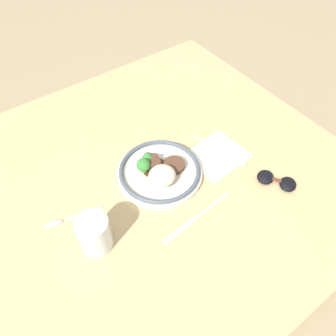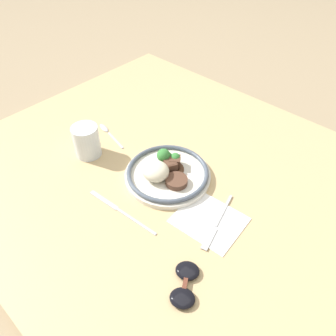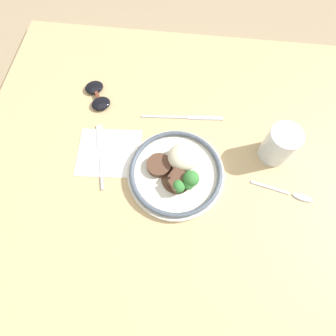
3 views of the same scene
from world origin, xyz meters
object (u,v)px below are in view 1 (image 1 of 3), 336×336
at_px(knife, 195,218).
at_px(juice_glass, 95,235).
at_px(plate, 159,171).
at_px(spoon, 61,221).
at_px(fork, 224,153).
at_px(sunglasses, 276,181).

bearing_deg(knife, juice_glass, -24.67).
xyz_separation_m(juice_glass, knife, (-0.23, 0.08, -0.04)).
distance_m(plate, spoon, 0.29).
relative_size(plate, knife, 1.07).
relative_size(juice_glass, knife, 0.43).
bearing_deg(fork, knife, -74.40).
height_order(juice_glass, spoon, juice_glass).
relative_size(plate, spoon, 1.58).
bearing_deg(juice_glass, knife, 160.16).
bearing_deg(sunglasses, knife, -39.63).
relative_size(fork, spoon, 1.20).
height_order(plate, juice_glass, juice_glass).
relative_size(plate, fork, 1.32).
bearing_deg(knife, sunglasses, 166.22).
bearing_deg(juice_glass, sunglasses, 165.70).
xyz_separation_m(plate, juice_glass, (0.24, 0.09, 0.02)).
bearing_deg(spoon, juice_glass, 126.37).
distance_m(juice_glass, fork, 0.45).
bearing_deg(sunglasses, plate, -71.02).
xyz_separation_m(knife, spoon, (0.28, -0.19, 0.00)).
height_order(knife, spoon, spoon).
bearing_deg(spoon, knife, 157.97).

